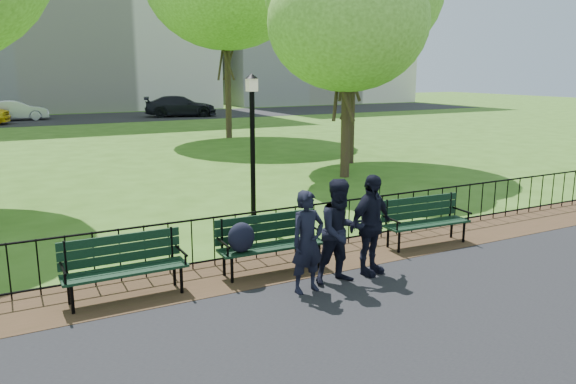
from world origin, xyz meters
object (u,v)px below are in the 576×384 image
person_right (371,225)px  person_left (308,242)px  park_bench_right_a (424,216)px  person_mid (341,232)px  park_bench_main (256,237)px  tree_near_e (348,23)px  lamppost (253,143)px  sedan_dark (181,106)px  sedan_silver (16,110)px  park_bench_left_a (123,260)px

person_right → person_left: bearing=171.6°
park_bench_right_a → person_mid: (-2.57, -0.96, 0.28)m
park_bench_main → tree_near_e: bearing=48.9°
lamppost → sedan_dark: size_ratio=0.64×
lamppost → person_right: size_ratio=1.94×
park_bench_right_a → sedan_silver: sedan_silver is taller
tree_near_e → person_mid: bearing=-124.1°
person_left → person_right: (1.30, 0.18, 0.05)m
park_bench_main → person_right: person_right is taller
person_mid → sedan_dark: size_ratio=0.33×
tree_near_e → park_bench_left_a: bearing=-141.6°
park_bench_main → park_bench_left_a: (-2.14, 0.08, -0.07)m
lamppost → tree_near_e: bearing=36.9°
park_bench_left_a → sedan_silver: size_ratio=0.44×
person_mid → sedan_dark: 34.00m
lamppost → person_right: 4.00m
tree_near_e → sedan_dark: tree_near_e is taller
person_mid → person_left: bearing=-170.6°
person_right → sedan_dark: person_right is taller
lamppost → sedan_silver: size_ratio=0.80×
park_bench_main → sedan_dark: size_ratio=0.36×
person_right → park_bench_main: bearing=137.4°
park_bench_right_a → person_right: 2.12m
park_bench_right_a → sedan_silver: size_ratio=0.44×
person_mid → person_right: bearing=11.4°
park_bench_main → sedan_dark: 33.34m
person_right → park_bench_right_a: bearing=8.1°
person_right → sedan_silver: person_right is taller
park_bench_left_a → lamppost: 4.71m
person_left → tree_near_e: bearing=47.1°
park_bench_left_a → person_left: person_left is taller
park_bench_right_a → lamppost: size_ratio=0.55×
park_bench_main → person_left: person_left is taller
park_bench_main → person_left: (0.39, -1.02, 0.15)m
lamppost → park_bench_left_a: bearing=-139.7°
sedan_silver → sedan_dark: (10.83, -2.05, 0.07)m
park_bench_main → lamppost: (1.33, 3.03, 1.13)m
person_right → sedan_dark: 33.76m
park_bench_right_a → person_mid: bearing=-156.1°
person_left → sedan_silver: size_ratio=0.38×
sedan_dark → lamppost: bearing=-179.5°
tree_near_e → person_right: (-4.52, -7.53, -3.90)m
lamppost → person_mid: size_ratio=1.94×
person_right → sedan_dark: bearing=61.8°
tree_near_e → park_bench_right_a: bearing=-111.3°
park_bench_main → tree_near_e: 10.01m
park_bench_left_a → park_bench_right_a: park_bench_left_a is taller
park_bench_left_a → park_bench_right_a: size_ratio=1.00×
sedan_silver → sedan_dark: sedan_dark is taller
park_bench_main → person_right: size_ratio=1.10×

